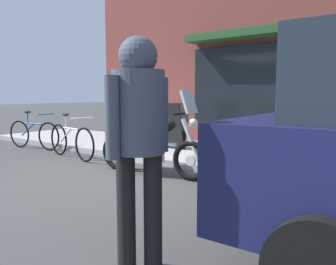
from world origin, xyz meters
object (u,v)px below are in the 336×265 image
(touring_motorcycle, at_px, (146,138))
(parked_bicycle, at_px, (71,140))
(sandwich_board_sign, at_px, (174,126))
(second_bicycle_by_cafe, at_px, (33,134))
(pedestrian_walking, at_px, (139,126))

(touring_motorcycle, distance_m, parked_bicycle, 2.13)
(sandwich_board_sign, bearing_deg, second_bicycle_by_cafe, -154.54)
(parked_bicycle, relative_size, pedestrian_walking, 0.99)
(touring_motorcycle, xyz_separation_m, pedestrian_walking, (1.98, -2.38, 0.50))
(parked_bicycle, height_order, pedestrian_walking, pedestrian_walking)
(pedestrian_walking, relative_size, second_bicycle_by_cafe, 1.04)
(sandwich_board_sign, distance_m, second_bicycle_by_cafe, 3.49)
(pedestrian_walking, height_order, second_bicycle_by_cafe, pedestrian_walking)
(parked_bicycle, bearing_deg, pedestrian_walking, -31.02)
(sandwich_board_sign, bearing_deg, parked_bicycle, -129.70)
(pedestrian_walking, bearing_deg, touring_motorcycle, 129.75)
(touring_motorcycle, bearing_deg, second_bicycle_by_cafe, 175.72)
(touring_motorcycle, distance_m, pedestrian_walking, 3.14)
(touring_motorcycle, distance_m, second_bicycle_by_cafe, 3.86)
(pedestrian_walking, distance_m, sandwich_board_sign, 4.97)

